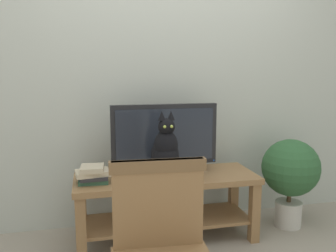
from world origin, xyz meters
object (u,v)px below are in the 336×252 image
media_box (165,176)px  book_stack (93,174)px  tv_stand (167,194)px  cat (166,150)px  wooden_chair (162,247)px  tv (165,138)px  potted_plant (290,172)px

media_box → book_stack: 0.52m
tv_stand → cat: (-0.04, -0.13, 0.38)m
media_box → book_stack: (-0.52, 0.06, 0.03)m
media_box → cat: bearing=-86.2°
media_box → wooden_chair: 1.00m
wooden_chair → book_stack: bearing=105.7°
cat → tv_stand: bearing=74.2°
media_box → book_stack: bearing=173.6°
tv → cat: 0.20m
wooden_chair → potted_plant: 1.71m
wooden_chair → potted_plant: wooden_chair is taller
tv → media_box: size_ratio=2.10×
potted_plant → media_box: bearing=-174.8°
media_box → cat: 0.20m
tv → wooden_chair: bearing=-103.0°
media_box → wooden_chair: wooden_chair is taller
tv → wooden_chair: tv is taller
tv_stand → potted_plant: 1.07m
tv → book_stack: bearing=-168.2°
media_box → cat: size_ratio=0.86×
tv_stand → wooden_chair: (-0.27, -1.08, 0.16)m
book_stack → potted_plant: 1.62m
potted_plant → book_stack: bearing=-178.5°
wooden_chair → book_stack: size_ratio=3.52×
media_box → wooden_chair: bearing=-103.2°
cat → book_stack: cat is taller
tv_stand → tv: tv is taller
tv_stand → media_box: (-0.04, -0.11, 0.18)m
book_stack → potted_plant: potted_plant is taller
tv_stand → book_stack: (-0.56, -0.05, 0.21)m
cat → book_stack: bearing=171.9°
tv → potted_plant: (1.06, -0.07, -0.33)m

